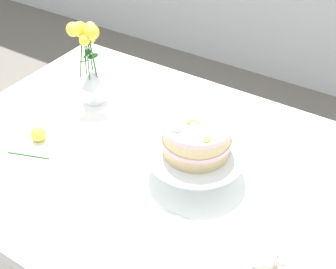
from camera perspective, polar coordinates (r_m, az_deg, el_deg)
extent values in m
cube|color=white|center=(1.36, -2.21, -3.50)|extent=(1.40, 1.00, 0.03)
cylinder|color=brown|center=(2.13, -9.40, 1.26)|extent=(0.06, 0.06, 0.71)
cube|color=white|center=(1.28, 3.49, -5.58)|extent=(0.34, 0.34, 0.00)
cylinder|color=silver|center=(1.28, 3.50, -5.37)|extent=(0.11, 0.11, 0.01)
cylinder|color=silver|center=(1.25, 3.58, -3.99)|extent=(0.03, 0.03, 0.07)
cylinder|color=silver|center=(1.22, 3.66, -2.50)|extent=(0.29, 0.29, 0.01)
cylinder|color=beige|center=(1.20, 3.71, -1.61)|extent=(0.19, 0.19, 0.04)
cylinder|color=beige|center=(1.19, 3.76, -0.65)|extent=(0.20, 0.20, 0.01)
cylinder|color=beige|center=(1.17, 3.81, 0.33)|extent=(0.19, 0.19, 0.04)
cylinder|color=beige|center=(1.15, 3.87, 1.38)|extent=(0.20, 0.20, 0.02)
ellipsoid|color=orange|center=(1.15, 3.17, 1.77)|extent=(0.03, 0.04, 0.01)
ellipsoid|color=pink|center=(1.13, 3.60, 1.27)|extent=(0.04, 0.04, 0.00)
ellipsoid|color=orange|center=(1.09, 5.28, -0.64)|extent=(0.02, 0.03, 0.00)
ellipsoid|color=pink|center=(1.12, 1.07, 0.73)|extent=(0.03, 0.02, 0.01)
ellipsoid|color=#E56B51|center=(1.15, 3.63, 1.71)|extent=(0.03, 0.03, 0.00)
cylinder|color=silver|center=(1.59, -9.92, 5.49)|extent=(0.07, 0.07, 0.07)
cone|color=silver|center=(1.56, -10.18, 7.49)|extent=(0.09, 0.09, 0.06)
cylinder|color=#2D6028|center=(1.50, -10.13, 10.51)|extent=(0.02, 0.01, 0.17)
sphere|color=yellow|center=(1.46, -10.26, 13.44)|extent=(0.05, 0.05, 0.05)
cylinder|color=#2D6028|center=(1.51, -10.25, 10.86)|extent=(0.01, 0.02, 0.18)
sphere|color=yellow|center=(1.48, -10.45, 14.00)|extent=(0.04, 0.04, 0.04)
ellipsoid|color=#236B2D|center=(1.53, -10.07, 10.39)|extent=(0.03, 0.05, 0.01)
cylinder|color=#2D6028|center=(1.54, -10.42, 10.32)|extent=(0.02, 0.03, 0.13)
sphere|color=yellow|center=(1.52, -10.66, 12.71)|extent=(0.05, 0.05, 0.05)
ellipsoid|color=#236B2D|center=(1.53, -10.71, 10.91)|extent=(0.04, 0.05, 0.01)
cylinder|color=#2D6028|center=(1.52, -11.10, 10.73)|extent=(0.02, 0.01, 0.17)
sphere|color=yellow|center=(1.49, -11.79, 13.73)|extent=(0.05, 0.05, 0.05)
cylinder|color=#2D6028|center=(1.51, -11.63, 10.61)|extent=(0.02, 0.03, 0.19)
sphere|color=yellow|center=(1.47, -12.67, 13.67)|extent=(0.05, 0.05, 0.05)
ellipsoid|color=#236B2D|center=(1.53, -11.37, 9.64)|extent=(0.04, 0.05, 0.01)
cylinder|color=#2D6028|center=(1.50, -10.75, 9.92)|extent=(0.01, 0.02, 0.15)
sphere|color=yellow|center=(1.46, -11.22, 12.34)|extent=(0.04, 0.04, 0.04)
ellipsoid|color=#236B2D|center=(1.49, -10.98, 10.46)|extent=(0.03, 0.05, 0.01)
cylinder|color=silver|center=(1.11, 12.59, -16.40)|extent=(0.13, 0.13, 0.01)
cylinder|color=silver|center=(1.09, 12.83, -15.45)|extent=(0.07, 0.07, 0.06)
torus|color=silver|center=(1.08, 15.02, -16.22)|extent=(0.03, 0.01, 0.03)
cylinder|color=#2D6028|center=(1.42, -18.33, -2.69)|extent=(0.14, 0.05, 0.01)
sphere|color=yellow|center=(1.46, -17.10, 0.03)|extent=(0.05, 0.05, 0.05)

